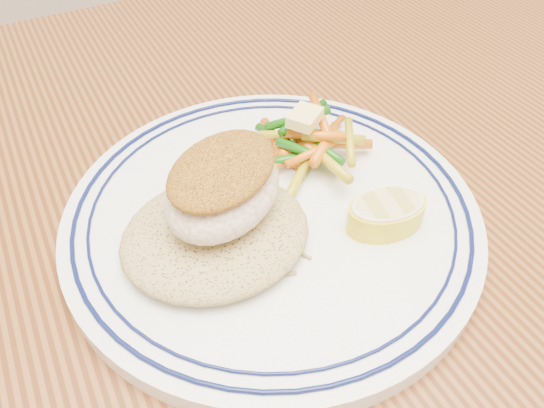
{
  "coord_description": "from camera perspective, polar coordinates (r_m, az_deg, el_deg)",
  "views": [
    {
      "loc": [
        -0.15,
        -0.2,
        1.03
      ],
      "look_at": [
        -0.03,
        0.03,
        0.77
      ],
      "focal_mm": 35.0,
      "sensor_mm": 36.0,
      "label": 1
    }
  ],
  "objects": [
    {
      "name": "dining_table",
      "position": [
        0.45,
        5.15,
        -11.71
      ],
      "size": [
        1.5,
        0.9,
        0.75
      ],
      "color": "#512810",
      "rests_on": "ground"
    },
    {
      "name": "butter_pat",
      "position": [
        0.4,
        3.56,
        9.28
      ],
      "size": [
        0.03,
        0.03,
        0.01
      ],
      "primitive_type": "cube",
      "rotation": [
        0.0,
        0.0,
        0.6
      ],
      "color": "#FDEA7C",
      "rests_on": "vegetable_pile"
    },
    {
      "name": "rice_pilaf",
      "position": [
        0.34,
        -6.13,
        -2.86
      ],
      "size": [
        0.12,
        0.11,
        0.02
      ],
      "primitive_type": "ellipsoid",
      "color": "#A48A52",
      "rests_on": "plate"
    },
    {
      "name": "fish_fillet",
      "position": [
        0.33,
        -5.25,
        1.93
      ],
      "size": [
        0.11,
        0.1,
        0.04
      ],
      "color": "beige",
      "rests_on": "rice_pilaf"
    },
    {
      "name": "plate",
      "position": [
        0.37,
        0.0,
        -1.15
      ],
      "size": [
        0.29,
        0.29,
        0.02
      ],
      "color": "white",
      "rests_on": "dining_table"
    },
    {
      "name": "vegetable_pile",
      "position": [
        0.41,
        3.96,
        6.57
      ],
      "size": [
        0.1,
        0.11,
        0.03
      ],
      "color": "#B59F13",
      "rests_on": "plate"
    },
    {
      "name": "lemon_wedge",
      "position": [
        0.36,
        12.19,
        -0.88
      ],
      "size": [
        0.06,
        0.06,
        0.02
      ],
      "color": "yellow",
      "rests_on": "plate"
    }
  ]
}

